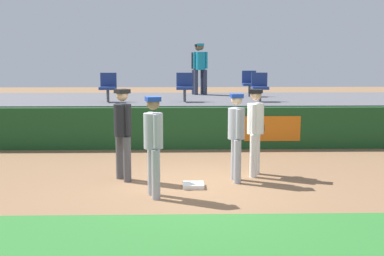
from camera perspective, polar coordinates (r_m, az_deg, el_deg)
The scene contains 15 objects.
ground_plane at distance 9.82m, azimuth -0.46°, elevation -6.67°, with size 60.00×60.00×0.00m, color #846042.
grass_foreground_strip at distance 6.94m, azimuth -0.04°, elevation -13.04°, with size 18.00×2.80×0.01m, color #2D722D.
first_base at distance 9.86m, azimuth 0.14°, elevation -6.36°, with size 0.40×0.40×0.08m, color white.
player_fielder_home at distance 10.71m, azimuth 7.06°, elevation 0.20°, with size 0.47×0.52×1.80m.
player_runner_visitor at distance 10.17m, azimuth 4.93°, elevation -0.34°, with size 0.35×0.49×1.75m.
player_coach_visitor at distance 9.04m, azimuth -4.30°, elevation -1.27°, with size 0.42×0.48×1.79m.
player_umpire at distance 10.31m, azimuth -7.67°, elevation 0.01°, with size 0.48×0.48×1.83m.
field_wall at distance 13.72m, azimuth -0.70°, elevation -0.02°, with size 18.00×0.26×1.11m.
bleacher_platform at distance 16.27m, azimuth -0.86°, elevation 1.31°, with size 18.00×4.80×1.14m, color #59595E.
seat_front_left at distance 15.19m, azimuth -9.28°, elevation 4.66°, with size 0.47×0.44×0.84m.
seat_back_right at distance 17.00m, azimuth 6.36°, elevation 5.08°, with size 0.46×0.44×0.84m.
seat_front_right at distance 15.23m, azimuth 7.52°, elevation 4.70°, with size 0.47×0.44×0.84m.
seat_front_center at distance 15.05m, azimuth -0.81°, elevation 4.73°, with size 0.48×0.44×0.84m.
spectator_hooded at distance 17.58m, azimuth 0.94°, elevation 6.96°, with size 0.49×0.34×1.73m.
spectator_capped at distance 17.77m, azimuth 0.69°, elevation 6.94°, with size 0.48×0.36×1.71m.
Camera 1 is at (-0.16, -9.49, 2.52)m, focal length 48.19 mm.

